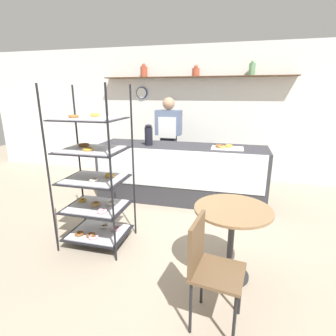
{
  "coord_description": "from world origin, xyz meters",
  "views": [
    {
      "loc": [
        0.84,
        -2.82,
        1.78
      ],
      "look_at": [
        0.0,
        0.46,
        0.8
      ],
      "focal_mm": 28.0,
      "sensor_mm": 36.0,
      "label": 1
    }
  ],
  "objects_px": {
    "person_worker": "(169,139)",
    "cafe_table": "(232,226)",
    "donut_tray_counter": "(225,147)",
    "pastry_rack": "(94,180)",
    "cafe_chair": "(208,262)",
    "coffee_carafe": "(149,135)"
  },
  "relations": [
    {
      "from": "person_worker",
      "to": "cafe_table",
      "type": "distance_m",
      "value": 2.74
    },
    {
      "from": "cafe_table",
      "to": "coffee_carafe",
      "type": "bearing_deg",
      "value": 129.11
    },
    {
      "from": "cafe_table",
      "to": "cafe_chair",
      "type": "bearing_deg",
      "value": -105.6
    },
    {
      "from": "cafe_chair",
      "to": "cafe_table",
      "type": "bearing_deg",
      "value": -7.8
    },
    {
      "from": "pastry_rack",
      "to": "donut_tray_counter",
      "type": "relative_size",
      "value": 3.85
    },
    {
      "from": "donut_tray_counter",
      "to": "pastry_rack",
      "type": "bearing_deg",
      "value": -132.74
    },
    {
      "from": "cafe_table",
      "to": "coffee_carafe",
      "type": "xyz_separation_m",
      "value": [
        -1.4,
        1.72,
        0.55
      ]
    },
    {
      "from": "person_worker",
      "to": "donut_tray_counter",
      "type": "distance_m",
      "value": 1.26
    },
    {
      "from": "coffee_carafe",
      "to": "donut_tray_counter",
      "type": "relative_size",
      "value": 0.7
    },
    {
      "from": "person_worker",
      "to": "cafe_table",
      "type": "relative_size",
      "value": 2.3
    },
    {
      "from": "cafe_table",
      "to": "donut_tray_counter",
      "type": "relative_size",
      "value": 1.52
    },
    {
      "from": "cafe_chair",
      "to": "pastry_rack",
      "type": "bearing_deg",
      "value": 67.03
    },
    {
      "from": "pastry_rack",
      "to": "cafe_chair",
      "type": "bearing_deg",
      "value": -30.78
    },
    {
      "from": "pastry_rack",
      "to": "cafe_table",
      "type": "relative_size",
      "value": 2.53
    },
    {
      "from": "cafe_table",
      "to": "coffee_carafe",
      "type": "distance_m",
      "value": 2.29
    },
    {
      "from": "cafe_table",
      "to": "coffee_carafe",
      "type": "height_order",
      "value": "coffee_carafe"
    },
    {
      "from": "pastry_rack",
      "to": "cafe_chair",
      "type": "height_order",
      "value": "pastry_rack"
    },
    {
      "from": "person_worker",
      "to": "pastry_rack",
      "type": "bearing_deg",
      "value": -98.74
    },
    {
      "from": "cafe_table",
      "to": "cafe_chair",
      "type": "height_order",
      "value": "cafe_chair"
    },
    {
      "from": "person_worker",
      "to": "coffee_carafe",
      "type": "height_order",
      "value": "person_worker"
    },
    {
      "from": "cafe_chair",
      "to": "person_worker",
      "type": "bearing_deg",
      "value": 27.37
    },
    {
      "from": "person_worker",
      "to": "cafe_chair",
      "type": "relative_size",
      "value": 1.92
    }
  ]
}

